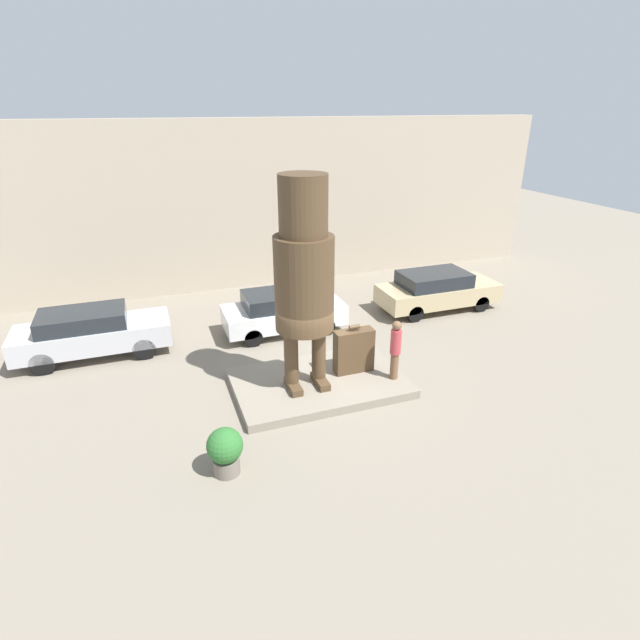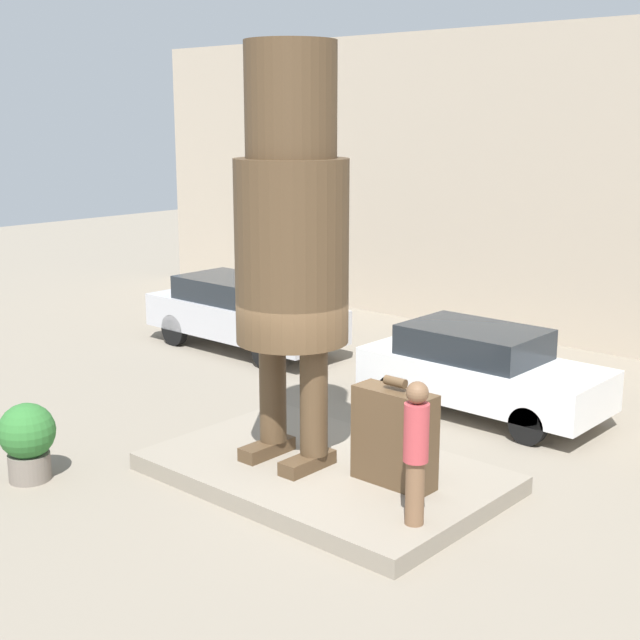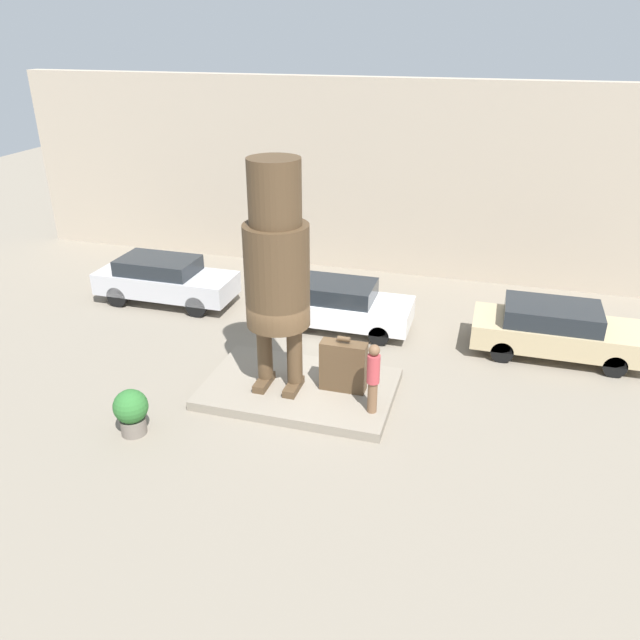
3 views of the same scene
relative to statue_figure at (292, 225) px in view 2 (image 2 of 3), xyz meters
name	(u,v)px [view 2 (image 2 of 3)]	position (x,y,z in m)	size (l,w,h in m)	color
ground_plane	(324,481)	(0.45, 0.15, -3.54)	(60.00, 60.00, 0.00)	gray
pedestal	(324,473)	(0.45, 0.15, -3.42)	(4.74, 3.06, 0.24)	gray
building_backdrop	(622,191)	(0.45, 9.47, -0.11)	(28.00, 0.60, 6.86)	tan
statue_figure	(292,225)	(0.00, 0.00, 0.00)	(1.53, 1.53, 5.64)	#4C3823
giant_suitcase	(394,437)	(1.55, 0.27, -2.65)	(1.13, 0.41, 1.45)	#4C3823
tourist	(416,447)	(2.45, -0.51, -2.34)	(0.30, 0.30, 1.75)	brown
parked_car_silver	(242,312)	(-5.59, 4.34, -2.71)	(4.61, 1.71, 1.54)	#B7B7BC
parked_car_white	(481,369)	(0.52, 4.06, -2.76)	(4.14, 1.71, 1.48)	silver
planter_pot	(27,439)	(-2.64, -2.54, -2.94)	(0.78, 0.78, 1.10)	#70665B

